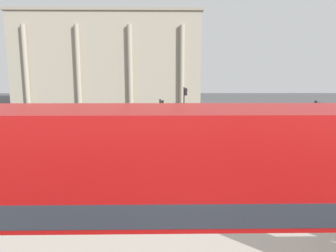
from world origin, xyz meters
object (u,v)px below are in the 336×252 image
Objects in this scene: traffic_light_near at (315,129)px; pedestrian_olive at (91,156)px; traffic_light_mid at (161,114)px; pedestrian_yellow at (220,139)px; pedestrian_red at (123,118)px; traffic_light_far at (185,103)px; plaza_building_left at (110,59)px; double_decker_bus at (194,199)px; pedestrian_black at (79,121)px.

traffic_light_near is 2.35× the size of pedestrian_olive.
traffic_light_mid reaches higher than pedestrian_yellow.
pedestrian_olive is at bearing -148.02° from pedestrian_red.
traffic_light_mid is 2.02× the size of pedestrian_yellow.
traffic_light_far is at bearing 69.01° from traffic_light_mid.
traffic_light_near reaches higher than pedestrian_olive.
double_decker_bus is at bearing -78.43° from plaza_building_left.
traffic_light_near is at bearing -69.78° from traffic_light_far.
pedestrian_olive is at bearing 169.13° from pedestrian_yellow.
double_decker_bus is 2.45× the size of traffic_light_far.
traffic_light_far reaches higher than pedestrian_black.
traffic_light_mid is at bearing -121.43° from pedestrian_red.
pedestrian_yellow is (3.93, -3.26, -1.28)m from traffic_light_mid.
pedestrian_black reaches higher than pedestrian_yellow.
traffic_light_far is 2.50× the size of pedestrian_olive.
traffic_light_near is 19.72m from pedestrian_red.
plaza_building_left is 46.16m from pedestrian_yellow.
pedestrian_yellow is (-3.52, 5.32, -1.59)m from traffic_light_near.
double_decker_bus is 57.86m from plaza_building_left.
double_decker_bus is at bearing -96.44° from pedestrian_olive.
plaza_building_left is 36.96m from traffic_light_far.
plaza_building_left is at bearing 110.73° from traffic_light_far.
pedestrian_black is 1.04× the size of pedestrian_olive.
traffic_light_near is (6.64, 7.96, 0.14)m from double_decker_bus.
pedestrian_black is at bearing 179.97° from traffic_light_far.
traffic_light_mid is 6.14m from traffic_light_far.
traffic_light_near is 2.25× the size of pedestrian_black.
pedestrian_red is at bearing 125.23° from traffic_light_near.
pedestrian_black is at bearing -85.28° from plaza_building_left.
double_decker_bus is 10.40m from pedestrian_olive.
pedestrian_black is (-8.72, 22.25, -1.42)m from double_decker_bus.
traffic_light_near reaches higher than traffic_light_mid.
traffic_light_mid is at bearing 30.95° from pedestrian_olive.
double_decker_bus is 6.02× the size of pedestrian_yellow.
pedestrian_red is (-4.71, 24.02, -1.39)m from double_decker_bus.
pedestrian_yellow is (7.82, -10.74, -0.06)m from pedestrian_red.
traffic_light_near is at bearing 46.34° from double_decker_bus.
pedestrian_red is 1.02× the size of pedestrian_black.
double_decker_bus is 24.52m from pedestrian_red.
traffic_light_near is 15.23m from traffic_light_far.
traffic_light_far is 2.46× the size of pedestrian_yellow.
traffic_light_mid reaches higher than pedestrian_olive.
traffic_light_far is 6.55m from pedestrian_red.
plaza_building_left is at bearing 147.08° from pedestrian_black.
double_decker_bus is 2.98× the size of traffic_light_mid.
pedestrian_red is at bearing 97.25° from double_decker_bus.
pedestrian_red is at bearing 87.37° from pedestrian_yellow.
traffic_light_far is (2.19, 5.71, 0.45)m from traffic_light_mid.
double_decker_bus reaches higher than pedestrian_olive.
plaza_building_left is at bearing 70.10° from pedestrian_yellow.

